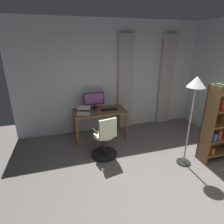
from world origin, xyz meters
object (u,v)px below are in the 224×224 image
laptop (84,111)px  computer_monitor (94,99)px  desk (100,114)px  computer_mouse (95,110)px  bookshelf (221,123)px  computer_keyboard (109,109)px  floor_lamp (195,92)px  office_chair (105,139)px

laptop → computer_monitor: bearing=-115.0°
desk → computer_mouse: computer_mouse is taller
computer_monitor → bookshelf: 2.89m
desk → bookshelf: bookshelf is taller
computer_monitor → laptop: bearing=45.4°
computer_keyboard → computer_mouse: computer_mouse is taller
desk → computer_monitor: computer_monitor is taller
desk → floor_lamp: floor_lamp is taller
computer_keyboard → desk: bearing=-9.4°
computer_keyboard → laptop: laptop is taller
computer_keyboard → floor_lamp: floor_lamp is taller
desk → computer_mouse: 0.17m
desk → bookshelf: bearing=142.9°
office_chair → computer_keyboard: office_chair is taller
computer_mouse → laptop: bearing=16.0°
office_chair → laptop: (0.31, -0.82, 0.35)m
floor_lamp → computer_mouse: bearing=-46.8°
floor_lamp → computer_keyboard: bearing=-54.0°
laptop → computer_mouse: laptop is taller
computer_monitor → floor_lamp: (-1.46, 1.83, 0.54)m
computer_keyboard → floor_lamp: bearing=126.0°
office_chair → computer_monitor: computer_monitor is taller
desk → laptop: 0.45m
laptop → computer_mouse: (-0.29, -0.08, -0.04)m
computer_mouse → floor_lamp: size_ratio=0.06×
desk → computer_keyboard: 0.26m
office_chair → computer_monitor: (-0.02, -1.15, 0.52)m
laptop → floor_lamp: floor_lamp is taller
computer_keyboard → bookshelf: (-1.90, 1.57, 0.06)m
desk → office_chair: office_chair is taller
laptop → floor_lamp: size_ratio=0.23×
computer_monitor → computer_keyboard: (-0.33, 0.26, -0.22)m
computer_mouse → floor_lamp: floor_lamp is taller
office_chair → laptop: office_chair is taller
bookshelf → computer_monitor: bearing=-39.5°
office_chair → floor_lamp: bearing=-35.6°
computer_monitor → office_chair: bearing=89.1°
bookshelf → floor_lamp: (0.76, -0.01, 0.70)m
office_chair → bookshelf: bearing=-28.0°
office_chair → computer_monitor: size_ratio=1.76×
laptop → desk: bearing=-146.3°
computer_mouse → office_chair: bearing=90.7°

